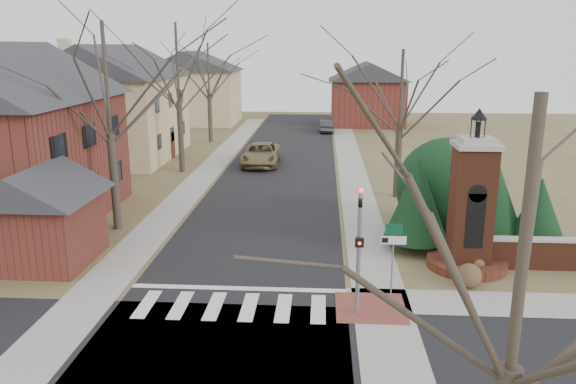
# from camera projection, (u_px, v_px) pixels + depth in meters

# --- Properties ---
(ground) EXTENTS (120.00, 120.00, 0.00)m
(ground) POSITION_uv_depth(u_px,v_px,m) (228.00, 318.00, 18.67)
(ground) COLOR brown
(ground) RESTS_ON ground
(main_street) EXTENTS (8.00, 70.00, 0.01)m
(main_street) POSITION_uv_depth(u_px,v_px,m) (279.00, 173.00, 39.91)
(main_street) COLOR black
(main_street) RESTS_ON ground
(cross_street) EXTENTS (120.00, 8.00, 0.01)m
(cross_street) POSITION_uv_depth(u_px,v_px,m) (210.00, 367.00, 15.77)
(cross_street) COLOR black
(cross_street) RESTS_ON ground
(crosswalk_zone) EXTENTS (8.00, 2.20, 0.02)m
(crosswalk_zone) POSITION_uv_depth(u_px,v_px,m) (232.00, 307.00, 19.44)
(crosswalk_zone) COLOR silver
(crosswalk_zone) RESTS_ON ground
(stop_bar) EXTENTS (8.00, 0.35, 0.02)m
(stop_bar) POSITION_uv_depth(u_px,v_px,m) (238.00, 288.00, 20.89)
(stop_bar) COLOR silver
(stop_bar) RESTS_ON ground
(sidewalk_right_main) EXTENTS (2.00, 60.00, 0.02)m
(sidewalk_right_main) POSITION_uv_depth(u_px,v_px,m) (353.00, 174.00, 39.59)
(sidewalk_right_main) COLOR gray
(sidewalk_right_main) RESTS_ON ground
(sidewalk_left) EXTENTS (2.00, 60.00, 0.02)m
(sidewalk_left) POSITION_uv_depth(u_px,v_px,m) (207.00, 172.00, 40.23)
(sidewalk_left) COLOR gray
(sidewalk_left) RESTS_ON ground
(curb_apron) EXTENTS (2.40, 2.40, 0.02)m
(curb_apron) POSITION_uv_depth(u_px,v_px,m) (371.00, 308.00, 19.34)
(curb_apron) COLOR brown
(curb_apron) RESTS_ON ground
(traffic_signal_pole) EXTENTS (0.28, 0.41, 4.50)m
(traffic_signal_pole) POSITION_uv_depth(u_px,v_px,m) (359.00, 241.00, 18.30)
(traffic_signal_pole) COLOR slate
(traffic_signal_pole) RESTS_ON ground
(sign_post) EXTENTS (0.90, 0.07, 2.75)m
(sign_post) POSITION_uv_depth(u_px,v_px,m) (393.00, 246.00, 19.75)
(sign_post) COLOR slate
(sign_post) RESTS_ON ground
(brick_gate_monument) EXTENTS (3.20, 3.20, 6.47)m
(brick_gate_monument) POSITION_uv_depth(u_px,v_px,m) (470.00, 216.00, 22.39)
(brick_gate_monument) COLOR #5F2E1C
(brick_gate_monument) RESTS_ON ground
(house_brick_left) EXTENTS (9.80, 11.80, 9.42)m
(house_brick_left) POSITION_uv_depth(u_px,v_px,m) (0.00, 131.00, 27.93)
(house_brick_left) COLOR maroon
(house_brick_left) RESTS_ON ground
(house_stucco_left) EXTENTS (9.80, 12.80, 9.28)m
(house_stucco_left) POSITION_uv_depth(u_px,v_px,m) (114.00, 100.00, 44.40)
(house_stucco_left) COLOR #D3B48C
(house_stucco_left) RESTS_ON ground
(garage_left) EXTENTS (4.80, 4.80, 4.29)m
(garage_left) POSITION_uv_depth(u_px,v_px,m) (39.00, 210.00, 22.96)
(garage_left) COLOR maroon
(garage_left) RESTS_ON ground
(house_distant_left) EXTENTS (10.80, 8.80, 8.53)m
(house_distant_left) POSITION_uv_depth(u_px,v_px,m) (193.00, 86.00, 64.67)
(house_distant_left) COLOR #D3B48C
(house_distant_left) RESTS_ON ground
(house_distant_right) EXTENTS (8.80, 8.80, 7.30)m
(house_distant_right) POSITION_uv_depth(u_px,v_px,m) (367.00, 92.00, 63.60)
(house_distant_right) COLOR maroon
(house_distant_right) RESTS_ON ground
(evergreen_near) EXTENTS (2.80, 2.80, 4.10)m
(evergreen_near) POSITION_uv_depth(u_px,v_px,m) (417.00, 199.00, 24.41)
(evergreen_near) COLOR #473D33
(evergreen_near) RESTS_ON ground
(evergreen_mid) EXTENTS (3.40, 3.40, 4.70)m
(evergreen_mid) POSITION_uv_depth(u_px,v_px,m) (487.00, 187.00, 25.29)
(evergreen_mid) COLOR #473D33
(evergreen_mid) RESTS_ON ground
(evergreen_far) EXTENTS (2.40, 2.40, 3.30)m
(evergreen_far) POSITION_uv_depth(u_px,v_px,m) (539.00, 209.00, 24.38)
(evergreen_far) COLOR #473D33
(evergreen_far) RESTS_ON ground
(evergreen_mass) EXTENTS (4.80, 4.80, 4.80)m
(evergreen_mass) POSITION_uv_depth(u_px,v_px,m) (447.00, 184.00, 26.69)
(evergreen_mass) COLOR black
(evergreen_mass) RESTS_ON ground
(bare_tree_0) EXTENTS (8.05, 8.05, 11.15)m
(bare_tree_0) POSITION_uv_depth(u_px,v_px,m) (106.00, 70.00, 25.84)
(bare_tree_0) COLOR #473D33
(bare_tree_0) RESTS_ON ground
(bare_tree_1) EXTENTS (8.40, 8.40, 11.64)m
(bare_tree_1) POSITION_uv_depth(u_px,v_px,m) (177.00, 57.00, 38.31)
(bare_tree_1) COLOR #473D33
(bare_tree_1) RESTS_ON ground
(bare_tree_2) EXTENTS (7.35, 7.35, 10.19)m
(bare_tree_2) POSITION_uv_depth(u_px,v_px,m) (208.00, 65.00, 51.14)
(bare_tree_2) COLOR #473D33
(bare_tree_2) RESTS_ON ground
(bare_tree_3) EXTENTS (7.00, 7.00, 9.70)m
(bare_tree_3) POSITION_uv_depth(u_px,v_px,m) (402.00, 83.00, 31.97)
(bare_tree_3) COLOR #473D33
(bare_tree_3) RESTS_ON ground
(bare_tree_4) EXTENTS (6.65, 6.65, 9.21)m
(bare_tree_4) POSITION_uv_depth(u_px,v_px,m) (527.00, 221.00, 8.01)
(bare_tree_4) COLOR #473D33
(bare_tree_4) RESTS_ON ground
(pickup_truck) EXTENTS (2.77, 5.89, 1.63)m
(pickup_truck) POSITION_uv_depth(u_px,v_px,m) (261.00, 154.00, 42.40)
(pickup_truck) COLOR olive
(pickup_truck) RESTS_ON ground
(distant_car) EXTENTS (1.40, 3.91, 1.28)m
(distant_car) POSITION_uv_depth(u_px,v_px,m) (326.00, 126.00, 58.59)
(distant_car) COLOR #34373C
(distant_car) RESTS_ON ground
(dry_shrub_left) EXTENTS (0.92, 0.92, 0.92)m
(dry_shrub_left) POSITION_uv_depth(u_px,v_px,m) (469.00, 276.00, 20.92)
(dry_shrub_left) COLOR brown
(dry_shrub_left) RESTS_ON ground
(dry_shrub_right) EXTENTS (0.83, 0.83, 0.83)m
(dry_shrub_right) POSITION_uv_depth(u_px,v_px,m) (477.00, 261.00, 22.44)
(dry_shrub_right) COLOR brown
(dry_shrub_right) RESTS_ON ground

